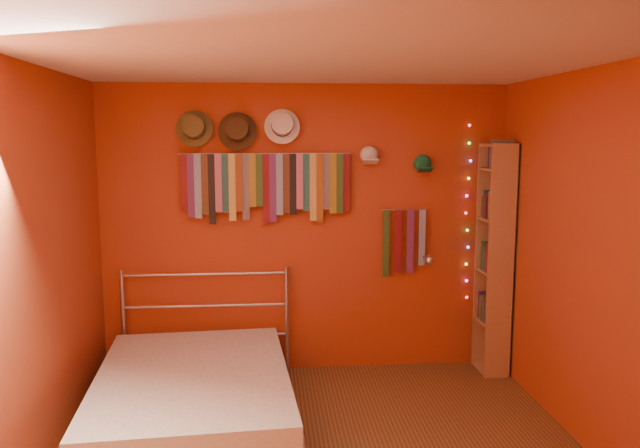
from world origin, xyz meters
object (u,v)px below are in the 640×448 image
object	(u,v)px
bed	(194,397)
reading_lamp	(428,260)
bookshelf	(499,258)
tie_rack	(266,183)

from	to	relation	value
bed	reading_lamp	bearing A→B (deg)	19.96
reading_lamp	bookshelf	bearing A→B (deg)	2.36
reading_lamp	bed	size ratio (longest dim) A/B	0.16
tie_rack	bed	bearing A→B (deg)	-117.32
tie_rack	reading_lamp	distance (m)	1.52
bookshelf	bed	size ratio (longest dim) A/B	1.00
reading_lamp	bed	bearing A→B (deg)	-156.06
bed	bookshelf	bearing A→B (deg)	14.97
reading_lamp	bookshelf	xyz separation A→B (m)	(0.63, 0.03, 0.00)
tie_rack	bookshelf	bearing A→B (deg)	-4.43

